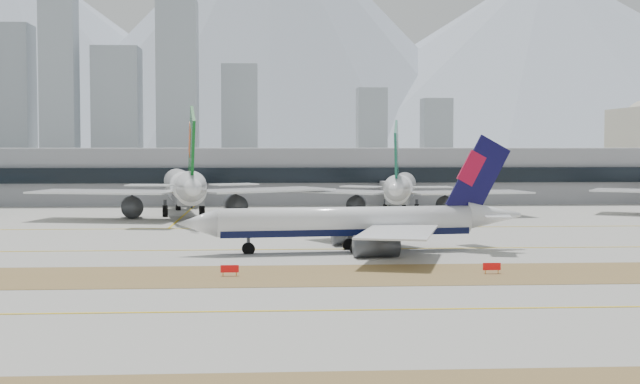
{
  "coord_description": "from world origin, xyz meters",
  "views": [
    {
      "loc": [
        -9.02,
        -138.94,
        15.74
      ],
      "look_at": [
        0.91,
        18.0,
        7.5
      ],
      "focal_mm": 50.0,
      "sensor_mm": 36.0,
      "label": 1
    }
  ],
  "objects": [
    {
      "name": "terminal",
      "position": [
        0.0,
        114.84,
        7.5
      ],
      "size": [
        280.0,
        43.1,
        15.0
      ],
      "color": "gray",
      "rests_on": "ground"
    },
    {
      "name": "mountain_ridge",
      "position": [
        33.0,
        1404.14,
        181.85
      ],
      "size": [
        2830.0,
        1120.0,
        470.0
      ],
      "color": "#9EA8B7",
      "rests_on": "ground"
    },
    {
      "name": "apron_markings",
      "position": [
        0.0,
        -53.95,
        0.02
      ],
      "size": [
        360.0,
        122.22,
        0.06
      ],
      "color": "olive",
      "rests_on": "ground"
    },
    {
      "name": "gse_c",
      "position": [
        30.41,
        42.33,
        1.05
      ],
      "size": [
        3.55,
        2.0,
        2.6
      ],
      "color": "#FFB70D",
      "rests_on": "ground"
    },
    {
      "name": "city_skyline",
      "position": [
        -106.76,
        453.42,
        49.8
      ],
      "size": [
        342.0,
        49.8,
        140.0
      ],
      "color": "#8B959E",
      "rests_on": "ground"
    },
    {
      "name": "gse_b",
      "position": [
        -13.66,
        44.07,
        1.05
      ],
      "size": [
        3.55,
        2.0,
        2.6
      ],
      "color": "#FFB70D",
      "rests_on": "ground"
    },
    {
      "name": "ground",
      "position": [
        0.0,
        0.0,
        0.0
      ],
      "size": [
        3000.0,
        3000.0,
        0.0
      ],
      "primitive_type": "plane",
      "color": "gray",
      "rests_on": "ground"
    },
    {
      "name": "hold_sign_right",
      "position": [
        18.87,
        -32.0,
        0.88
      ],
      "size": [
        2.2,
        0.15,
        1.35
      ],
      "color": "red",
      "rests_on": "ground"
    },
    {
      "name": "taxiing_airliner",
      "position": [
        4.95,
        -7.94,
        4.24
      ],
      "size": [
        52.36,
        45.21,
        17.6
      ],
      "rotation": [
        0.0,
        0.0,
        3.26
      ],
      "color": "white",
      "rests_on": "ground"
    },
    {
      "name": "widebody_eva",
      "position": [
        -26.67,
        58.74,
        6.31
      ],
      "size": [
        65.8,
        65.05,
        23.74
      ],
      "rotation": [
        0.0,
        0.0,
        1.73
      ],
      "color": "white",
      "rests_on": "ground"
    },
    {
      "name": "widebody_cathay",
      "position": [
        22.38,
        63.44,
        5.64
      ],
      "size": [
        58.42,
        57.99,
        21.23
      ],
      "rotation": [
        0.0,
        0.0,
        1.37
      ],
      "color": "white",
      "rests_on": "ground"
    },
    {
      "name": "hold_sign_left",
      "position": [
        -13.16,
        -32.0,
        0.88
      ],
      "size": [
        2.2,
        0.15,
        1.35
      ],
      "color": "red",
      "rests_on": "ground"
    }
  ]
}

